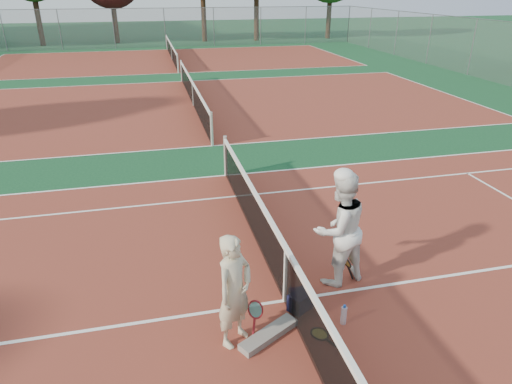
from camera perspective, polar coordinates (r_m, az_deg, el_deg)
ground at (r=7.60m, az=3.59°, el=-13.42°), size 130.00×130.00×0.00m
court_main at (r=7.59m, az=3.59°, el=-13.41°), size 23.77×10.97×0.01m
court_far_a at (r=19.86m, az=-7.81°, el=10.67°), size 23.77×10.97×0.01m
court_far_b at (r=33.09m, az=-10.45°, el=15.98°), size 23.77×10.97×0.01m
net_main at (r=7.29m, az=3.70°, el=-10.26°), size 0.10×10.98×1.02m
net_far_a at (r=19.74m, az=-7.90°, el=12.10°), size 0.10×10.98×1.02m
net_far_b at (r=33.03m, az=-10.52°, el=16.85°), size 0.10×10.98×1.02m
fence_back at (r=39.88m, az=-11.33°, el=19.47°), size 32.00×0.06×3.00m
player_a at (r=6.37m, az=-2.71°, el=-12.27°), size 0.74×0.71×1.70m
player_b at (r=7.64m, az=10.39°, el=-4.57°), size 1.14×0.99×2.00m
racket_red at (r=6.78m, az=-0.07°, el=-15.58°), size 0.30×0.28×0.59m
racket_black_held at (r=7.96m, az=11.09°, el=-9.45°), size 0.36×0.35×0.55m
racket_spare at (r=7.03m, az=7.95°, el=-17.16°), size 0.50×0.66×0.03m
sports_bag_navy at (r=7.37m, az=5.57°, el=-13.44°), size 0.45×0.41×0.29m
sports_bag_purple at (r=7.44m, az=5.61°, el=-13.08°), size 0.36×0.25×0.28m
net_cover_canvas at (r=6.91m, az=1.60°, el=-17.39°), size 0.98×0.69×0.10m
water_bottle at (r=7.19m, az=10.91°, el=-14.92°), size 0.09×0.09×0.30m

